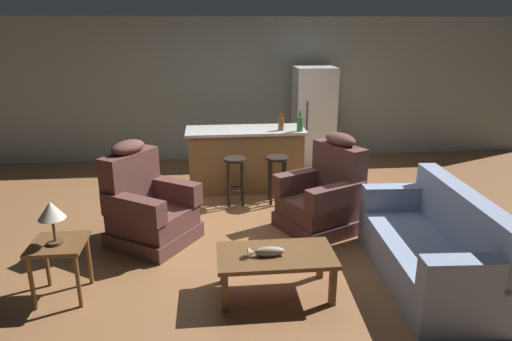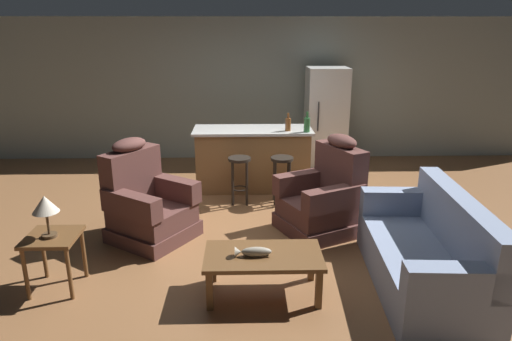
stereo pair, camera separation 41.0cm
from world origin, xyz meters
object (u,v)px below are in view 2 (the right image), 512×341
at_px(fish_figurine, 253,252).
at_px(bottle_tall_green, 288,124).
at_px(refrigerator, 326,118).
at_px(table_lamp, 45,206).
at_px(end_table, 53,245).
at_px(couch, 428,255).
at_px(kitchen_island, 253,159).
at_px(recliner_near_lamp, 147,204).
at_px(bar_stool_left, 240,172).
at_px(recliner_near_island, 324,198).
at_px(coffee_table, 263,259).
at_px(bar_stool_right, 282,171).
at_px(bottle_short_amber, 307,124).

distance_m(fish_figurine, bottle_tall_green, 2.98).
bearing_deg(refrigerator, table_lamp, -129.06).
height_order(end_table, refrigerator, refrigerator).
bearing_deg(refrigerator, couch, -85.76).
bearing_deg(fish_figurine, kitchen_island, 88.91).
height_order(recliner_near_lamp, bar_stool_left, recliner_near_lamp).
bearing_deg(recliner_near_island, coffee_table, 34.19).
bearing_deg(kitchen_island, table_lamp, -124.54).
xyz_separation_m(couch, bar_stool_right, (-1.23, 2.26, 0.13)).
bearing_deg(bar_stool_right, bottle_short_amber, 45.85).
bearing_deg(table_lamp, fish_figurine, -4.98).
height_order(recliner_near_lamp, bar_stool_right, recliner_near_lamp).
height_order(end_table, bar_stool_right, bar_stool_right).
relative_size(recliner_near_lamp, table_lamp, 2.93).
height_order(end_table, bottle_short_amber, bottle_short_amber).
xyz_separation_m(recliner_near_island, end_table, (-2.80, -1.25, 0.04)).
bearing_deg(couch, bottle_tall_green, -64.84).
xyz_separation_m(refrigerator, bottle_short_amber, (-0.53, -1.43, 0.18)).
relative_size(table_lamp, bottle_short_amber, 1.37).
relative_size(table_lamp, kitchen_island, 0.23).
relative_size(bar_stool_right, bottle_short_amber, 2.28).
bearing_deg(table_lamp, bar_stool_right, 43.19).
relative_size(fish_figurine, refrigerator, 0.19).
bearing_deg(couch, kitchen_island, -57.40).
bearing_deg(bar_stool_right, bottle_tall_green, 76.02).
bearing_deg(bottle_short_amber, end_table, -136.66).
distance_m(couch, bottle_tall_green, 3.05).
xyz_separation_m(fish_figurine, couch, (1.69, 0.12, -0.12)).
bearing_deg(bar_stool_left, table_lamp, -128.47).
distance_m(fish_figurine, bar_stool_left, 2.39).
xyz_separation_m(table_lamp, bottle_tall_green, (2.48, 2.70, 0.18)).
xyz_separation_m(recliner_near_island, table_lamp, (-2.81, -1.28, 0.45)).
bearing_deg(couch, refrigerator, -82.53).
bearing_deg(recliner_near_island, refrigerator, -125.67).
relative_size(recliner_near_lamp, bottle_short_amber, 4.02).
bearing_deg(coffee_table, refrigerator, 72.92).
distance_m(recliner_near_lamp, refrigerator, 3.94).
height_order(recliner_near_lamp, bottle_tall_green, bottle_tall_green).
bearing_deg(end_table, bottle_short_amber, 43.34).
height_order(table_lamp, bottle_short_amber, bottle_short_amber).
relative_size(recliner_near_island, end_table, 2.14).
distance_m(end_table, table_lamp, 0.41).
relative_size(couch, bar_stool_right, 2.86).
bearing_deg(end_table, fish_figurine, -5.86).
bearing_deg(refrigerator, coffee_table, -107.08).
distance_m(fish_figurine, couch, 1.69).
xyz_separation_m(fish_figurine, table_lamp, (-1.90, 0.17, 0.41)).
relative_size(fish_figurine, recliner_near_island, 0.28).
bearing_deg(refrigerator, bottle_short_amber, -110.48).
distance_m(end_table, bar_stool_right, 3.21).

